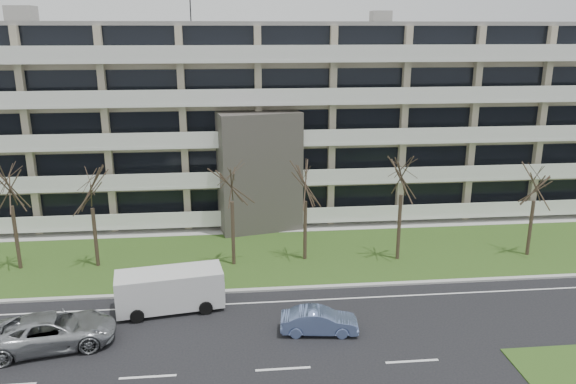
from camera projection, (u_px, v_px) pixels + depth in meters
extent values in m
plane|color=black|center=(283.00, 369.00, 25.34)|extent=(160.00, 160.00, 0.00)
cube|color=#31511B|center=(265.00, 257.00, 37.75)|extent=(90.00, 10.00, 0.06)
cube|color=#B2B2AD|center=(270.00, 289.00, 32.97)|extent=(90.00, 0.35, 0.12)
cube|color=#B2B2AD|center=(261.00, 229.00, 43.00)|extent=(90.00, 2.00, 0.08)
cube|color=white|center=(272.00, 302.00, 31.55)|extent=(90.00, 0.12, 0.01)
cube|color=tan|center=(255.00, 118.00, 47.60)|extent=(60.00, 12.00, 15.00)
cube|color=gray|center=(253.00, 24.00, 45.46)|extent=(60.50, 12.50, 0.30)
cube|color=#4C4742|center=(260.00, 172.00, 41.75)|extent=(6.39, 3.69, 9.00)
cube|color=black|center=(260.00, 205.00, 42.26)|extent=(4.92, 1.19, 3.50)
cube|color=gray|center=(21.00, 14.00, 43.50)|extent=(2.00, 2.00, 1.20)
cylinder|color=black|center=(190.00, 0.00, 44.46)|extent=(0.10, 0.10, 3.50)
cube|color=black|center=(260.00, 199.00, 43.36)|extent=(58.00, 0.10, 1.80)
cube|color=white|center=(260.00, 221.00, 43.13)|extent=(58.00, 1.40, 0.22)
cube|color=white|center=(261.00, 216.00, 42.34)|extent=(58.00, 0.08, 1.00)
cube|color=black|center=(259.00, 162.00, 42.52)|extent=(58.00, 0.10, 1.80)
cube|color=white|center=(260.00, 183.00, 42.29)|extent=(58.00, 1.40, 0.22)
cube|color=white|center=(260.00, 177.00, 41.50)|extent=(58.00, 0.08, 1.00)
cube|color=black|center=(258.00, 122.00, 41.68)|extent=(58.00, 0.10, 1.80)
cube|color=white|center=(259.00, 144.00, 41.45)|extent=(58.00, 1.40, 0.22)
cube|color=white|center=(260.00, 138.00, 40.66)|extent=(58.00, 0.08, 1.00)
cube|color=black|center=(258.00, 81.00, 40.84)|extent=(58.00, 0.10, 1.80)
cube|color=white|center=(259.00, 103.00, 40.61)|extent=(58.00, 1.40, 0.22)
cube|color=white|center=(259.00, 96.00, 39.83)|extent=(58.00, 0.08, 1.00)
cube|color=black|center=(257.00, 39.00, 40.00)|extent=(58.00, 0.10, 1.80)
cube|color=white|center=(258.00, 61.00, 39.77)|extent=(58.00, 1.40, 0.22)
cube|color=white|center=(258.00, 52.00, 38.99)|extent=(58.00, 0.08, 1.00)
imported|color=#A0A3A7|center=(52.00, 331.00, 26.95)|extent=(6.30, 3.80, 1.63)
imported|color=#758DCB|center=(319.00, 321.00, 28.22)|extent=(4.02, 1.79, 1.28)
cube|color=silver|center=(170.00, 289.00, 30.44)|extent=(5.94, 2.96, 2.00)
cube|color=black|center=(169.00, 279.00, 30.28)|extent=(5.50, 2.74, 0.74)
cube|color=silver|center=(219.00, 286.00, 31.14)|extent=(0.67, 2.03, 1.26)
cylinder|color=black|center=(137.00, 316.00, 29.26)|extent=(0.77, 0.37, 0.74)
cylinder|color=black|center=(137.00, 298.00, 31.21)|extent=(0.77, 0.37, 0.74)
cylinder|color=black|center=(206.00, 308.00, 30.13)|extent=(0.77, 0.37, 0.74)
cylinder|color=black|center=(201.00, 291.00, 32.09)|extent=(0.77, 0.37, 0.74)
cylinder|color=#382B21|center=(16.00, 238.00, 35.34)|extent=(0.24, 0.24, 4.22)
cylinder|color=#382B21|center=(95.00, 238.00, 35.75)|extent=(0.24, 0.24, 3.95)
cylinder|color=#382B21|center=(233.00, 234.00, 35.97)|extent=(0.24, 0.24, 4.29)
cylinder|color=#382B21|center=(305.00, 231.00, 36.83)|extent=(0.24, 0.24, 4.06)
cylinder|color=#382B21|center=(399.00, 228.00, 36.77)|extent=(0.24, 0.24, 4.48)
cylinder|color=#382B21|center=(530.00, 229.00, 37.56)|extent=(0.24, 0.24, 3.84)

